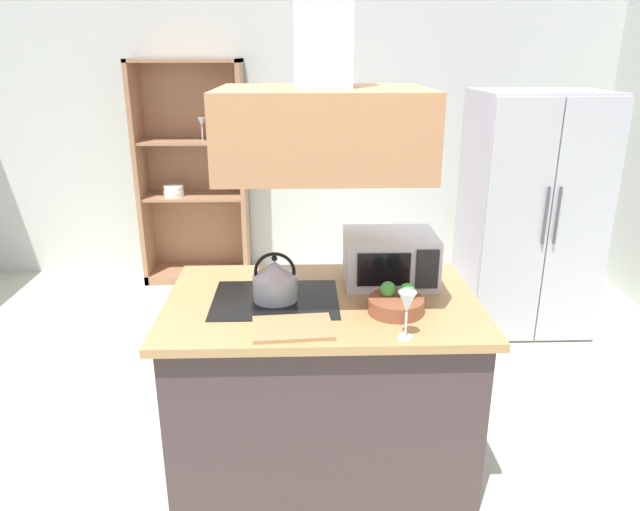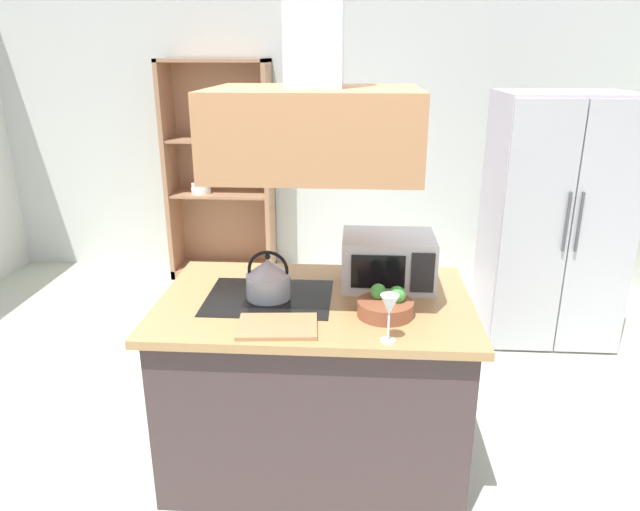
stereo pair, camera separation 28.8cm
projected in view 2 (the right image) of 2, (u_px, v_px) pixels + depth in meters
ground_plane at (277, 467)px, 3.01m from camera, size 7.80×7.80×0.00m
wall_back at (317, 129)px, 5.39m from camera, size 6.00×0.12×2.70m
kitchen_island at (315, 380)px, 2.96m from camera, size 1.50×0.97×0.90m
range_hood at (315, 106)px, 2.51m from camera, size 0.90×0.70×1.18m
refrigerator at (553, 219)px, 4.21m from camera, size 0.90×0.77×1.77m
dish_cabinet at (221, 183)px, 5.40m from camera, size 0.95×0.40×1.97m
kettle at (268, 279)px, 2.79m from camera, size 0.21×0.21×0.24m
cutting_board at (277, 326)px, 2.51m from camera, size 0.36×0.27×0.02m
microwave at (388, 260)px, 2.95m from camera, size 0.46×0.35×0.26m
wine_glass_on_counter at (389, 307)px, 2.35m from camera, size 0.08×0.08×0.21m
fruit_bowl at (386, 306)px, 2.62m from camera, size 0.25×0.25×0.14m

